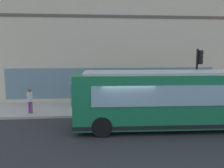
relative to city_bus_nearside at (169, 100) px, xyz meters
name	(u,v)px	position (x,y,z in m)	size (l,w,h in m)	color
ground	(125,130)	(-0.20, 2.37, -1.55)	(120.00, 120.00, 0.00)	#2D2D30
sidewalk_curb	(115,108)	(4.55, 2.37, -1.48)	(4.29, 40.00, 0.15)	#B2ADA3
building_corner	(108,30)	(11.66, 2.37, 4.60)	(9.99, 23.78, 12.33)	beige
city_bus_nearside	(169,100)	(0.00, 0.00, 0.00)	(2.89, 10.12, 3.07)	#197247
traffic_light_near_corner	(199,68)	(2.86, -2.94, 1.47)	(0.32, 0.49, 4.13)	black
fire_hydrant	(122,103)	(4.03, 1.93, -1.04)	(0.35, 0.35, 0.74)	yellow
pedestrian_near_hydrant	(144,92)	(5.06, 0.17, -0.45)	(0.32, 0.32, 1.67)	#8C3F8C
pedestrian_walking_along_curb	(30,99)	(3.24, 8.01, -0.49)	(0.32, 0.32, 1.60)	#8C3F8C
pedestrian_near_building_entrance	(73,92)	(5.02, 5.43, -0.34)	(0.32, 0.32, 1.83)	#3F8C4C
newspaper_vending_box	(170,103)	(3.37, -1.29, -0.95)	(0.44, 0.43, 0.90)	#BF3F19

